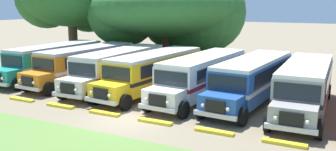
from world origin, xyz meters
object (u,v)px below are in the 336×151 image
object	(u,v)px
parked_bus_slot_2	(119,66)
parked_bus_slot_6	(305,84)
parked_bus_slot_4	(203,74)
parked_bus_slot_3	(154,70)
broad_shade_tree	(170,9)
parked_bus_slot_5	(252,78)
parked_bus_slot_1	(86,62)
parked_bus_slot_0	(54,60)

from	to	relation	value
parked_bus_slot_2	parked_bus_slot_6	xyz separation A→B (m)	(13.44, -0.03, 0.00)
parked_bus_slot_2	parked_bus_slot_4	xyz separation A→B (m)	(6.83, 0.04, 0.00)
parked_bus_slot_3	parked_bus_slot_6	xyz separation A→B (m)	(10.26, 0.11, 0.00)
parked_bus_slot_3	broad_shade_tree	distance (m)	13.79
parked_bus_slot_3	parked_bus_slot_4	xyz separation A→B (m)	(3.65, 0.18, 0.00)
parked_bus_slot_5	broad_shade_tree	bearing A→B (deg)	-130.04
parked_bus_slot_1	parked_bus_slot_2	bearing A→B (deg)	88.07
parked_bus_slot_0	parked_bus_slot_3	xyz separation A→B (m)	(10.13, -0.50, 0.00)
parked_bus_slot_5	parked_bus_slot_4	bearing A→B (deg)	-80.63
parked_bus_slot_0	parked_bus_slot_3	world-z (taller)	same
parked_bus_slot_0	parked_bus_slot_3	distance (m)	10.14
parked_bus_slot_3	parked_bus_slot_5	size ratio (longest dim) A/B	1.00
parked_bus_slot_0	parked_bus_slot_3	size ratio (longest dim) A/B	0.99
parked_bus_slot_2	broad_shade_tree	xyz separation A→B (m)	(-1.72, 12.06, 4.16)
parked_bus_slot_2	parked_bus_slot_4	world-z (taller)	same
parked_bus_slot_0	parked_bus_slot_4	xyz separation A→B (m)	(13.78, -0.32, 0.00)
parked_bus_slot_0	parked_bus_slot_6	size ratio (longest dim) A/B	1.00
parked_bus_slot_4	parked_bus_slot_6	distance (m)	6.61
parked_bus_slot_1	parked_bus_slot_2	xyz separation A→B (m)	(3.51, -0.35, 0.00)
parked_bus_slot_2	broad_shade_tree	distance (m)	12.87
parked_bus_slot_1	parked_bus_slot_6	size ratio (longest dim) A/B	1.01
broad_shade_tree	parked_bus_slot_5	bearing A→B (deg)	-44.61
parked_bus_slot_2	parked_bus_slot_5	xyz separation A→B (m)	(10.17, 0.32, 0.00)
broad_shade_tree	parked_bus_slot_4	bearing A→B (deg)	-54.56
parked_bus_slot_0	broad_shade_tree	xyz separation A→B (m)	(5.23, 11.70, 4.16)
parked_bus_slot_0	broad_shade_tree	distance (m)	13.47
parked_bus_slot_2	parked_bus_slot_3	xyz separation A→B (m)	(3.18, -0.14, 0.00)
parked_bus_slot_1	broad_shade_tree	xyz separation A→B (m)	(1.79, 11.71, 4.16)
parked_bus_slot_1	parked_bus_slot_3	distance (m)	6.70
parked_bus_slot_0	parked_bus_slot_5	world-z (taller)	same
parked_bus_slot_4	parked_bus_slot_6	world-z (taller)	same
parked_bus_slot_4	parked_bus_slot_5	bearing A→B (deg)	98.62
parked_bus_slot_1	parked_bus_slot_6	xyz separation A→B (m)	(16.95, -0.38, 0.00)
broad_shade_tree	parked_bus_slot_1	bearing A→B (deg)	-98.68
parked_bus_slot_6	broad_shade_tree	world-z (taller)	broad_shade_tree
parked_bus_slot_2	parked_bus_slot_1	bearing A→B (deg)	-96.08
parked_bus_slot_0	parked_bus_slot_3	bearing A→B (deg)	87.84
parked_bus_slot_3	parked_bus_slot_5	bearing A→B (deg)	98.37
parked_bus_slot_2	parked_bus_slot_5	distance (m)	10.18
parked_bus_slot_1	parked_bus_slot_0	bearing A→B (deg)	-86.49
parked_bus_slot_0	parked_bus_slot_5	bearing A→B (deg)	90.56
parked_bus_slot_3	parked_bus_slot_5	world-z (taller)	same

